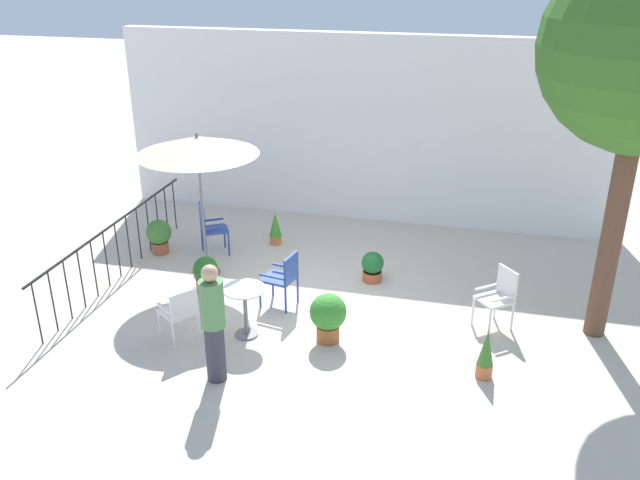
# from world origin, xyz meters

# --- Properties ---
(ground_plane) EXTENTS (60.00, 60.00, 0.00)m
(ground_plane) POSITION_xyz_m (0.00, 0.00, 0.00)
(ground_plane) COLOR beige
(villa_facade) EXTENTS (10.23, 0.30, 3.80)m
(villa_facade) POSITION_xyz_m (0.00, 3.84, 1.90)
(villa_facade) COLOR white
(villa_facade) RESTS_ON ground
(terrace_railing) EXTENTS (0.03, 4.87, 1.01)m
(terrace_railing) POSITION_xyz_m (-3.58, 0.00, 0.68)
(terrace_railing) COLOR black
(terrace_railing) RESTS_ON ground
(patio_umbrella_0) EXTENTS (2.02, 2.02, 2.55)m
(patio_umbrella_0) POSITION_xyz_m (-2.15, 0.45, 2.31)
(patio_umbrella_0) COLOR #2D2D2D
(patio_umbrella_0) RESTS_ON ground
(cafe_table_0) EXTENTS (0.63, 0.63, 0.78)m
(cafe_table_0) POSITION_xyz_m (-0.78, -1.30, 0.54)
(cafe_table_0) COLOR silver
(cafe_table_0) RESTS_ON ground
(patio_chair_0) EXTENTS (0.62, 0.61, 0.99)m
(patio_chair_0) POSITION_xyz_m (-2.41, 1.27, 0.56)
(patio_chair_0) COLOR #29429B
(patio_chair_0) RESTS_ON ground
(patio_chair_1) EXTENTS (0.63, 0.63, 0.86)m
(patio_chair_1) POSITION_xyz_m (-1.64, -1.67, 0.51)
(patio_chair_1) COLOR white
(patio_chair_1) RESTS_ON ground
(patio_chair_2) EXTENTS (0.57, 0.54, 0.91)m
(patio_chair_2) POSITION_xyz_m (-0.50, -0.30, 0.54)
(patio_chair_2) COLOR #2B479B
(patio_chair_2) RESTS_ON ground
(patio_chair_3) EXTENTS (0.63, 0.63, 0.94)m
(patio_chair_3) POSITION_xyz_m (2.81, -0.13, 0.55)
(patio_chair_3) COLOR silver
(patio_chair_3) RESTS_ON ground
(potted_plant_0) EXTENTS (0.47, 0.47, 0.66)m
(potted_plant_0) POSITION_xyz_m (-3.35, 1.07, 0.37)
(potted_plant_0) COLOR #A6593A
(potted_plant_0) RESTS_ON ground
(potted_plant_1) EXTENTS (0.24, 0.24, 0.65)m
(potted_plant_1) POSITION_xyz_m (-1.36, 2.00, 0.33)
(potted_plant_1) COLOR #CC6D40
(potted_plant_1) RESTS_ON ground
(potted_plant_2) EXTENTS (0.43, 0.43, 0.61)m
(potted_plant_2) POSITION_xyz_m (-1.91, -0.12, 0.32)
(potted_plant_2) COLOR #B05130
(potted_plant_2) RESTS_ON ground
(potted_plant_3) EXTENTS (0.38, 0.38, 0.53)m
(potted_plant_3) POSITION_xyz_m (0.72, 0.90, 0.27)
(potted_plant_3) COLOR #B95833
(potted_plant_3) RESTS_ON ground
(potted_plant_4) EXTENTS (0.54, 0.54, 0.75)m
(potted_plant_4) POSITION_xyz_m (0.42, -1.15, 0.42)
(potted_plant_4) COLOR #A75B2F
(potted_plant_4) RESTS_ON ground
(potted_plant_5) EXTENTS (0.22, 0.22, 0.72)m
(potted_plant_5) POSITION_xyz_m (2.66, -1.53, 0.35)
(potted_plant_5) COLOR #CA6940
(potted_plant_5) RESTS_ON ground
(standing_person) EXTENTS (0.36, 0.36, 1.68)m
(standing_person) POSITION_xyz_m (-0.80, -2.42, 0.87)
(standing_person) COLOR #33333D
(standing_person) RESTS_ON ground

